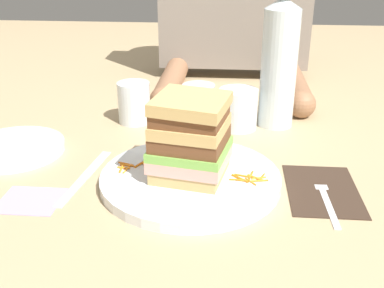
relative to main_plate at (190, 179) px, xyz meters
name	(u,v)px	position (x,y,z in m)	size (l,w,h in m)	color
ground_plane	(186,176)	(-0.01, 0.03, -0.01)	(3.00, 3.00, 0.00)	tan
main_plate	(190,179)	(0.00, 0.00, 0.00)	(0.29, 0.29, 0.02)	white
sandwich	(190,138)	(0.00, 0.00, 0.07)	(0.13, 0.13, 0.13)	tan
carrot_shred_0	(140,164)	(-0.09, 0.03, 0.01)	(0.00, 0.00, 0.03)	orange
carrot_shred_1	(121,168)	(-0.11, 0.01, 0.01)	(0.00, 0.00, 0.03)	orange
carrot_shred_2	(127,169)	(-0.11, 0.01, 0.01)	(0.00, 0.00, 0.03)	orange
carrot_shred_3	(124,168)	(-0.11, 0.01, 0.01)	(0.00, 0.00, 0.02)	orange
carrot_shred_4	(127,165)	(-0.11, 0.02, 0.01)	(0.00, 0.00, 0.02)	orange
carrot_shred_5	(147,166)	(-0.07, 0.02, 0.01)	(0.00, 0.00, 0.03)	orange
carrot_shred_6	(126,164)	(-0.11, 0.03, 0.01)	(0.00, 0.00, 0.03)	orange
carrot_shred_7	(240,178)	(0.08, -0.01, 0.01)	(0.00, 0.00, 0.03)	orange
carrot_shred_8	(259,181)	(0.11, -0.02, 0.01)	(0.00, 0.00, 0.03)	orange
carrot_shred_9	(236,180)	(0.07, -0.01, 0.01)	(0.00, 0.00, 0.02)	orange
carrot_shred_10	(255,178)	(0.10, -0.01, 0.01)	(0.00, 0.00, 0.03)	orange
carrot_shred_11	(261,177)	(0.11, 0.00, 0.01)	(0.00, 0.00, 0.03)	orange
carrot_shred_12	(251,182)	(0.10, -0.02, 0.01)	(0.00, 0.00, 0.03)	orange
carrot_shred_13	(243,176)	(0.08, 0.00, 0.01)	(0.00, 0.00, 0.03)	orange
carrot_shred_14	(251,175)	(0.10, 0.00, 0.01)	(0.00, 0.00, 0.03)	orange
carrot_shred_15	(259,178)	(0.11, -0.01, 0.01)	(0.00, 0.00, 0.02)	orange
carrot_shred_16	(242,180)	(0.08, -0.02, 0.01)	(0.00, 0.00, 0.02)	orange
napkin_dark	(322,190)	(0.21, 0.00, -0.01)	(0.11, 0.16, 0.00)	#38281E
fork	(325,195)	(0.21, -0.03, 0.00)	(0.02, 0.17, 0.00)	silver
knife	(83,178)	(-0.18, 0.00, -0.01)	(0.04, 0.20, 0.00)	silver
juice_glass	(238,111)	(0.08, 0.25, 0.03)	(0.08, 0.08, 0.08)	white
water_bottle	(279,61)	(0.16, 0.27, 0.13)	(0.07, 0.07, 0.30)	silver
empty_tumbler_0	(197,100)	(-0.01, 0.32, 0.03)	(0.07, 0.07, 0.07)	silver
empty_tumbler_1	(134,103)	(-0.14, 0.27, 0.04)	(0.07, 0.07, 0.09)	silver
side_plate	(13,148)	(-0.34, 0.09, 0.00)	(0.19, 0.19, 0.02)	white
napkin_pink	(30,200)	(-0.24, -0.08, -0.01)	(0.09, 0.08, 0.00)	pink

